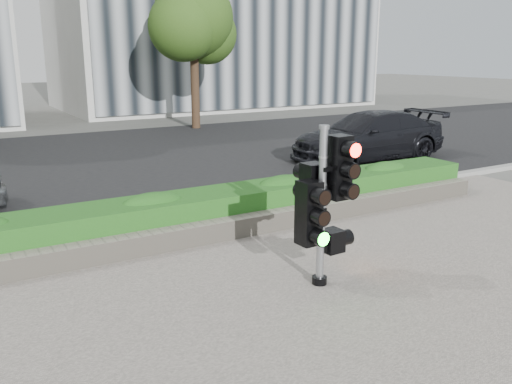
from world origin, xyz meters
The scene contains 10 objects.
ground centered at (0.00, 0.00, 0.00)m, with size 120.00×120.00×0.00m, color #51514C.
sidewalk centered at (0.00, -2.50, 0.01)m, with size 16.00×11.00×0.03m, color #9E9389.
road centered at (0.00, 10.00, 0.01)m, with size 60.00×13.00×0.02m, color black.
curb centered at (0.00, 3.15, 0.06)m, with size 60.00×0.25×0.12m, color gray.
stone_wall centered at (0.00, 1.90, 0.20)m, with size 12.00×0.32×0.34m, color gray.
hedge centered at (0.00, 2.55, 0.37)m, with size 12.00×1.00×0.68m, color green.
building_right centered at (11.00, 25.00, 6.00)m, with size 18.00×10.00×12.00m, color #B7B7B2.
tree_right centered at (5.48, 15.55, 4.48)m, with size 4.10×3.58×6.53m.
traffic_signal centered at (0.13, -0.46, 1.26)m, with size 0.77×0.57×2.23m.
car_dark centered at (7.02, 6.24, 0.74)m, with size 2.02×4.97×1.44m, color black.
Camera 1 is at (-4.24, -6.09, 3.16)m, focal length 38.00 mm.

